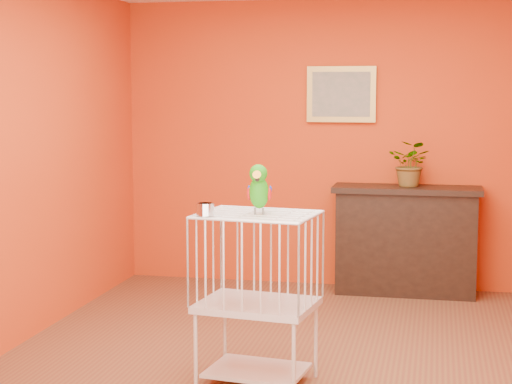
# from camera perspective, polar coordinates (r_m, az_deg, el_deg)

# --- Properties ---
(ground) EXTENTS (4.50, 4.50, 0.00)m
(ground) POSITION_cam_1_polar(r_m,az_deg,el_deg) (5.83, 3.04, -11.04)
(ground) COLOR brown
(ground) RESTS_ON ground
(room_shell) EXTENTS (4.50, 4.50, 4.50)m
(room_shell) POSITION_cam_1_polar(r_m,az_deg,el_deg) (5.56, 3.15, 4.70)
(room_shell) COLOR #C43D12
(room_shell) RESTS_ON ground
(console_cabinet) EXTENTS (1.28, 0.46, 0.95)m
(console_cabinet) POSITION_cam_1_polar(r_m,az_deg,el_deg) (7.63, 9.95, -3.18)
(console_cabinet) COLOR black
(console_cabinet) RESTS_ON ground
(potted_plant) EXTENTS (0.47, 0.50, 0.31)m
(potted_plant) POSITION_cam_1_polar(r_m,az_deg,el_deg) (7.54, 10.29, 1.53)
(potted_plant) COLOR #26722D
(potted_plant) RESTS_ON console_cabinet
(framed_picture) EXTENTS (0.62, 0.04, 0.50)m
(framed_picture) POSITION_cam_1_polar(r_m,az_deg,el_deg) (7.75, 5.70, 6.50)
(framed_picture) COLOR gold
(framed_picture) RESTS_ON room_shell
(birdcage) EXTENTS (0.74, 0.61, 1.05)m
(birdcage) POSITION_cam_1_polar(r_m,az_deg,el_deg) (5.21, 0.07, -6.97)
(birdcage) COLOR beige
(birdcage) RESTS_ON ground
(feed_cup) EXTENTS (0.10, 0.10, 0.07)m
(feed_cup) POSITION_cam_1_polar(r_m,az_deg,el_deg) (5.02, -3.41, -1.15)
(feed_cup) COLOR silver
(feed_cup) RESTS_ON birdcage
(parrot) EXTENTS (0.15, 0.27, 0.31)m
(parrot) POSITION_cam_1_polar(r_m,az_deg,el_deg) (5.06, 0.20, 0.21)
(parrot) COLOR #59544C
(parrot) RESTS_ON birdcage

